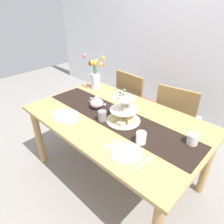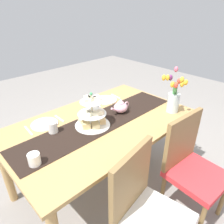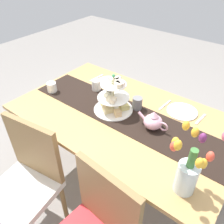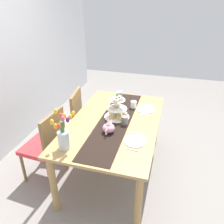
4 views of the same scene
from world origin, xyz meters
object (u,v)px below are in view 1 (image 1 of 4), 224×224
object	(u,v)px
knife_left	(76,122)
dinner_plate_right	(126,152)
dining_table	(115,126)
fork_right	(111,144)
fork_left	(58,111)
mug_white_text	(141,138)
dinner_plate_left	(66,116)
mug_grey	(102,116)
teapot	(97,103)
tulip_vase	(95,76)
chair_right	(177,119)
chair_left	(135,102)
tiered_cake_stand	(124,112)
knife_right	(143,163)
cream_jug	(193,139)

from	to	relation	value
knife_left	dinner_plate_right	size ratio (longest dim) A/B	0.74
dining_table	fork_right	bearing A→B (deg)	-51.74
fork_left	mug_white_text	bearing A→B (deg)	10.40
dinner_plate_left	mug_grey	size ratio (longest dim) A/B	2.42
fork_right	fork_left	bearing A→B (deg)	180.00
dinner_plate_left	fork_right	size ratio (longest dim) A/B	1.53
knife_left	dinner_plate_right	xyz separation A→B (m)	(0.57, 0.00, 0.00)
teapot	dining_table	bearing A→B (deg)	0.00
tulip_vase	chair_right	bearing A→B (deg)	24.29
chair_left	tiered_cake_stand	world-z (taller)	tiered_cake_stand
tiered_cake_stand	fork_left	size ratio (longest dim) A/B	2.03
knife_left	fork_right	xyz separation A→B (m)	(0.43, 0.00, 0.00)
chair_left	knife_left	bearing A→B (deg)	-82.20
knife_left	fork_right	size ratio (longest dim) A/B	1.13
dinner_plate_left	mug_grey	world-z (taller)	mug_grey
fork_right	tulip_vase	bearing A→B (deg)	144.02
tiered_cake_stand	knife_right	distance (m)	0.54
chair_left	mug_grey	xyz separation A→B (m)	(0.29, -0.85, 0.28)
tulip_vase	fork_right	xyz separation A→B (m)	(0.86, -0.63, -0.15)
dining_table	knife_right	bearing A→B (deg)	-29.73
chair_right	mug_white_text	size ratio (longest dim) A/B	9.58
teapot	cream_jug	world-z (taller)	teapot
fork_left	knife_right	distance (m)	1.01
dining_table	tiered_cake_stand	xyz separation A→B (m)	(0.09, -0.00, 0.19)
mug_white_text	dinner_plate_left	bearing A→B (deg)	-167.58
chair_right	fork_left	distance (m)	1.29
knife_left	dinner_plate_left	bearing A→B (deg)	180.00
tulip_vase	dinner_plate_left	xyz separation A→B (m)	(0.29, -0.63, -0.15)
cream_jug	fork_left	size ratio (longest dim) A/B	0.57
dining_table	dinner_plate_right	xyz separation A→B (m)	(0.38, -0.30, 0.10)
teapot	dinner_plate_left	distance (m)	0.32
tulip_vase	dinner_plate_left	distance (m)	0.71
dinner_plate_left	knife_right	world-z (taller)	dinner_plate_left
chair_left	dinner_plate_left	distance (m)	1.05
dining_table	mug_white_text	distance (m)	0.44
cream_jug	knife_left	size ratio (longest dim) A/B	0.50
dinner_plate_right	mug_grey	xyz separation A→B (m)	(-0.42, 0.18, 0.05)
mug_white_text	chair_right	bearing A→B (deg)	98.24
chair_right	knife_right	distance (m)	1.09
knife_left	dinner_plate_right	world-z (taller)	dinner_plate_right
dinner_plate_left	chair_right	bearing A→B (deg)	59.70
fork_left	fork_right	size ratio (longest dim) A/B	1.00
fork_left	dinner_plate_right	bearing A→B (deg)	0.00
teapot	knife_right	world-z (taller)	teapot
chair_left	tiered_cake_stand	size ratio (longest dim) A/B	2.99
chair_right	tulip_vase	bearing A→B (deg)	-155.71
chair_right	fork_left	size ratio (longest dim) A/B	6.07
dining_table	chair_left	distance (m)	0.81
chair_right	knife_right	size ratio (longest dim) A/B	5.35
teapot	knife_left	size ratio (longest dim) A/B	1.40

